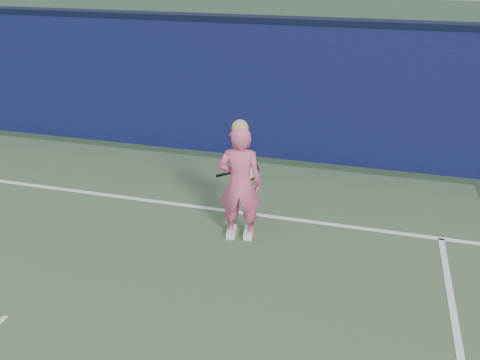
% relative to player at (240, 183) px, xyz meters
% --- Properties ---
extents(backstop_wall, '(24.00, 0.40, 2.50)m').
position_rel_player_xyz_m(backstop_wall, '(-2.05, 3.14, 0.42)').
color(backstop_wall, '#0C1238').
rests_on(backstop_wall, ground).
extents(wall_cap, '(24.00, 0.42, 0.10)m').
position_rel_player_xyz_m(wall_cap, '(-2.05, 3.14, 1.72)').
color(wall_cap, black).
rests_on(wall_cap, backstop_wall).
extents(player, '(0.65, 0.47, 1.72)m').
position_rel_player_xyz_m(player, '(0.00, 0.00, 0.00)').
color(player, '#E25880').
rests_on(player, ground).
extents(racket, '(0.64, 0.18, 0.34)m').
position_rel_player_xyz_m(racket, '(-0.04, 0.43, -0.01)').
color(racket, black).
rests_on(racket, ground).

